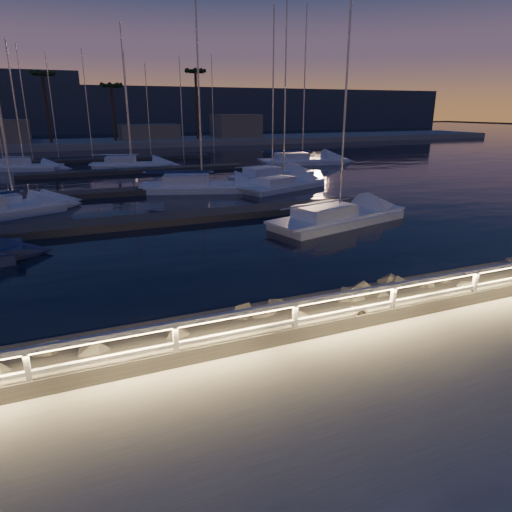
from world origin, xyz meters
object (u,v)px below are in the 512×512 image
object	(u,v)px
sailboat_g	(270,175)
sailboat_h	(282,184)
sailboat_c	(199,185)
sailboat_l	(300,160)
sailboat_d	(336,217)
sailboat_f	(11,205)
sailboat_n	(129,164)
guard_rail	(361,299)
sailboat_i	(23,166)

from	to	relation	value
sailboat_g	sailboat_h	size ratio (longest dim) A/B	1.04
sailboat_c	sailboat_l	size ratio (longest dim) A/B	0.94
sailboat_d	sailboat_g	bearing A→B (deg)	63.51
sailboat_f	sailboat_n	xyz separation A→B (m)	(9.88, 18.94, 0.07)
guard_rail	sailboat_g	world-z (taller)	sailboat_g
sailboat_f	sailboat_i	distance (m)	21.49
sailboat_h	sailboat_c	bearing A→B (deg)	142.09
sailboat_h	sailboat_i	size ratio (longest dim) A/B	1.08
sailboat_i	sailboat_h	bearing A→B (deg)	-26.47
sailboat_h	sailboat_n	size ratio (longest dim) A/B	0.96
sailboat_c	sailboat_h	xyz separation A→B (m)	(6.26, -1.79, -0.06)
sailboat_d	sailboat_n	bearing A→B (deg)	88.69
guard_rail	sailboat_n	xyz separation A→B (m)	(-0.16, 41.74, -0.91)
sailboat_l	sailboat_n	xyz separation A→B (m)	(-18.72, 3.60, -0.00)
sailboat_f	sailboat_n	bearing A→B (deg)	43.98
sailboat_c	sailboat_f	xyz separation A→B (m)	(-12.83, -2.35, -0.08)
guard_rail	sailboat_c	distance (m)	25.33
sailboat_d	sailboat_f	distance (m)	20.08
sailboat_d	sailboat_f	size ratio (longest dim) A/B	1.33
sailboat_l	sailboat_f	bearing A→B (deg)	-142.12
sailboat_f	sailboat_h	xyz separation A→B (m)	(19.09, 0.56, 0.02)
sailboat_h	sailboat_i	world-z (taller)	sailboat_h
sailboat_c	sailboat_n	size ratio (longest dim) A/B	1.10
sailboat_d	sailboat_n	size ratio (longest dim) A/B	1.04
sailboat_h	sailboat_l	bearing A→B (deg)	35.32
sailboat_f	sailboat_n	size ratio (longest dim) A/B	0.78
sailboat_c	sailboat_d	bearing A→B (deg)	-54.55
sailboat_i	sailboat_f	bearing A→B (deg)	-68.20
sailboat_d	sailboat_f	world-z (taller)	sailboat_d
sailboat_i	sailboat_n	xyz separation A→B (m)	(10.43, -2.54, 0.01)
sailboat_g	sailboat_l	size ratio (longest dim) A/B	0.85
sailboat_f	sailboat_h	world-z (taller)	sailboat_h
sailboat_g	sailboat_n	xyz separation A→B (m)	(-10.48, 13.41, 0.02)
guard_rail	sailboat_i	bearing A→B (deg)	103.46
sailboat_d	sailboat_h	bearing A→B (deg)	64.53
sailboat_c	sailboat_g	size ratio (longest dim) A/B	1.11
guard_rail	sailboat_l	size ratio (longest dim) A/B	2.61
sailboat_h	sailboat_i	distance (m)	28.70
sailboat_h	sailboat_n	distance (m)	20.56
sailboat_f	sailboat_g	bearing A→B (deg)	-3.28
sailboat_d	sailboat_l	world-z (taller)	sailboat_l
sailboat_g	sailboat_l	distance (m)	12.82
sailboat_f	sailboat_l	size ratio (longest dim) A/B	0.66
sailboat_c	sailboat_l	distance (m)	20.43
sailboat_l	sailboat_c	bearing A→B (deg)	-130.85
sailboat_c	sailboat_d	world-z (taller)	sailboat_c
sailboat_d	sailboat_f	xyz separation A→B (m)	(-16.89, 10.86, -0.04)
guard_rail	sailboat_d	size ratio (longest dim) A/B	2.95
sailboat_n	sailboat_d	bearing A→B (deg)	-61.79
sailboat_h	sailboat_l	distance (m)	17.58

